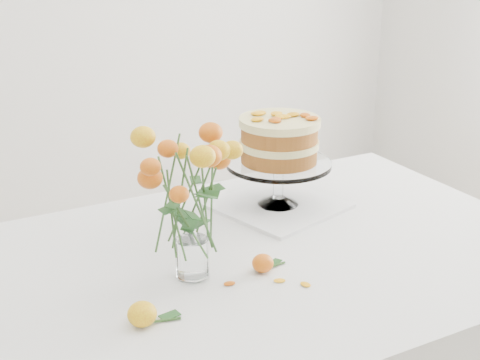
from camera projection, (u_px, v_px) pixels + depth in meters
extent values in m
cube|color=tan|center=(255.00, 263.00, 1.56)|extent=(1.40, 0.90, 0.04)
cylinder|color=tan|center=(359.00, 276.00, 2.27)|extent=(0.06, 0.06, 0.71)
cube|color=white|center=(255.00, 254.00, 1.55)|extent=(1.42, 0.92, 0.01)
cube|color=white|center=(178.00, 223.00, 1.97)|extent=(1.42, 0.01, 0.20)
cube|color=white|center=(472.00, 233.00, 1.90)|extent=(0.01, 0.92, 0.20)
cube|color=white|center=(278.00, 205.00, 1.81)|extent=(0.37, 0.37, 0.01)
cylinder|color=white|center=(278.00, 181.00, 1.78)|extent=(0.03, 0.03, 0.09)
cylinder|color=white|center=(279.00, 163.00, 1.76)|extent=(0.28, 0.28, 0.01)
cylinder|color=#9C4E23|center=(279.00, 154.00, 1.75)|extent=(0.26, 0.26, 0.04)
cylinder|color=beige|center=(279.00, 144.00, 1.74)|extent=(0.27, 0.27, 0.02)
cylinder|color=#9C4E23|center=(279.00, 133.00, 1.73)|extent=(0.26, 0.26, 0.04)
cylinder|color=beige|center=(280.00, 122.00, 1.72)|extent=(0.27, 0.27, 0.02)
cylinder|color=white|center=(193.00, 275.00, 1.45)|extent=(0.06, 0.06, 0.01)
cylinder|color=white|center=(192.00, 257.00, 1.43)|extent=(0.07, 0.07, 0.08)
ellipsoid|color=yellow|center=(142.00, 314.00, 1.26)|extent=(0.06, 0.06, 0.05)
cylinder|color=#2F5823|center=(163.00, 321.00, 1.28)|extent=(0.07, 0.02, 0.01)
ellipsoid|color=#CC4A09|center=(263.00, 263.00, 1.46)|extent=(0.05, 0.05, 0.04)
cylinder|color=#2F5823|center=(275.00, 266.00, 1.49)|extent=(0.06, 0.01, 0.00)
ellipsoid|color=#FAA90F|center=(229.00, 284.00, 1.41)|extent=(0.03, 0.02, 0.00)
ellipsoid|color=#FAA90F|center=(280.00, 281.00, 1.43)|extent=(0.03, 0.02, 0.00)
ellipsoid|color=#FAA90F|center=(306.00, 285.00, 1.41)|extent=(0.03, 0.02, 0.00)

